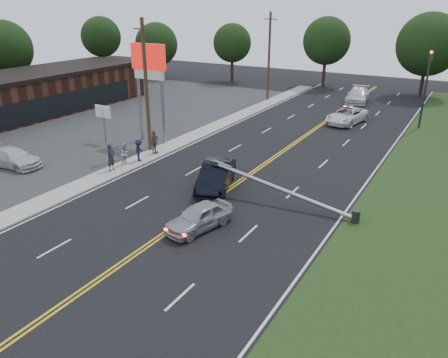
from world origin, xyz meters
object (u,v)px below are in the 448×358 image
Objects in this scene: bystander_c at (139,150)px; utility_pole_far at (269,57)px; emergency_b at (358,95)px; bystander_a at (111,157)px; traffic_signal at (426,83)px; waiting_sedan at (199,217)px; fallen_streetlight at (288,192)px; crashed_sedan at (216,176)px; emergency_a at (347,116)px; small_sign at (103,115)px; bystander_d at (154,142)px; parked_car at (12,158)px; pylon_sign at (149,70)px; bystander_b at (125,154)px; utility_pole_mid at (146,87)px.

utility_pole_far is at bearing -22.62° from bystander_c.
utility_pole_far is 1.76× the size of emergency_b.
bystander_a is at bearing -88.54° from utility_pole_far.
waiting_sedan is at bearing -104.79° from traffic_signal.
traffic_signal is at bearing 79.41° from fallen_streetlight.
emergency_a is at bearing 62.91° from crashed_sedan.
small_sign is 5.92m from bystander_d.
bystander_c is (1.05, -24.51, -4.15)m from utility_pole_far.
parked_car is 2.40× the size of bystander_a.
bystander_c is at bearing -62.46° from pylon_sign.
pylon_sign is 1.49× the size of emergency_a.
utility_pole_far is 13.21m from emergency_a.
emergency_a is 2.93× the size of bystander_d.
utility_pole_far is at bearing -16.28° from parked_car.
bystander_c reaches higher than emergency_a.
crashed_sedan reaches higher than waiting_sedan.
traffic_signal is at bearing 40.39° from pylon_sign.
small_sign is 6.73m from bystander_b.
bystander_d is at bearing -110.72° from emergency_a.
waiting_sedan is 16.71m from parked_car.
pylon_sign reaches higher than bystander_a.
emergency_b is 28.44m from bystander_d.
bystander_c reaches higher than waiting_sedan.
bystander_c is at bearing -176.87° from bystander_d.
utility_pole_far is 2.53× the size of waiting_sedan.
crashed_sedan is 5.48m from waiting_sedan.
utility_pole_far is 32.82m from waiting_sedan.
utility_pole_far is 24.88m from bystander_c.
bystander_a is 1.41m from bystander_b.
parked_car is at bearing 105.49° from bystander_a.
fallen_streetlight is 4.90× the size of bystander_a.
waiting_sedan is at bearing -98.01° from parked_car.
bystander_a is at bearing 178.12° from bystander_b.
traffic_signal is 26.49m from bystander_c.
bystander_b is 3.00m from bystander_d.
traffic_signal is at bearing -39.44° from bystander_b.
traffic_signal is 1.78× the size of waiting_sedan.
utility_pole_far is (1.30, 20.00, -0.91)m from pylon_sign.
utility_pole_far is at bearing -4.70° from bystander_a.
traffic_signal is 28.66m from bystander_a.
utility_pole_far is at bearing 90.00° from utility_pole_mid.
crashed_sedan is (9.68, -5.72, -5.17)m from pylon_sign.
utility_pole_mid is at bearing -56.98° from pylon_sign.
waiting_sedan is 2.16× the size of bystander_d.
utility_pole_mid is at bearing 56.49° from bystander_d.
small_sign is at bearing -126.07° from emergency_b.
bystander_b is (0.70, -25.61, -4.17)m from utility_pole_far.
bystander_c is (1.05, -2.51, -4.15)m from utility_pole_mid.
bystander_b is at bearing 136.80° from bystander_c.
utility_pole_far is 6.32× the size of bystander_b.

